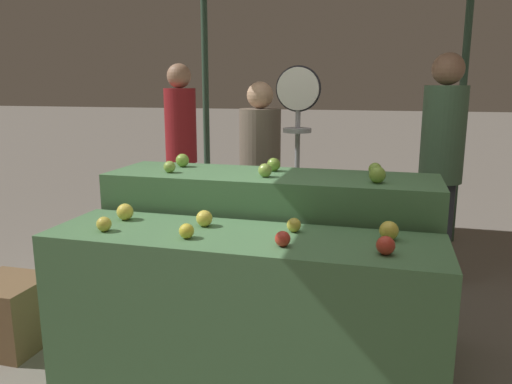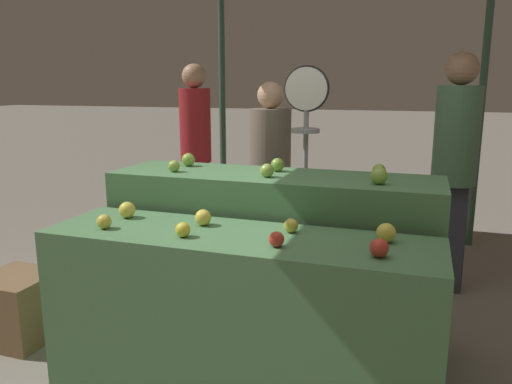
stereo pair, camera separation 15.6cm
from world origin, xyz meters
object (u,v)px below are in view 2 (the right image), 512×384
(person_vendor_at_scale, at_px, (270,167))
(produce_scale, at_px, (306,130))
(person_customer_right, at_px, (455,155))
(person_customer_left, at_px, (196,139))
(wooden_crate_side, at_px, (19,307))

(person_vendor_at_scale, bearing_deg, produce_scale, 111.79)
(person_customer_right, bearing_deg, produce_scale, 34.27)
(produce_scale, xyz_separation_m, person_customer_left, (-1.33, 0.99, -0.21))
(person_vendor_at_scale, relative_size, person_customer_right, 0.88)
(person_customer_right, bearing_deg, person_vendor_at_scale, 15.64)
(person_customer_left, relative_size, person_customer_right, 0.98)
(person_customer_left, bearing_deg, produce_scale, 154.33)
(produce_scale, relative_size, person_customer_left, 0.96)
(produce_scale, xyz_separation_m, wooden_crate_side, (-1.52, -1.20, -1.04))
(produce_scale, bearing_deg, person_customer_left, 143.30)
(produce_scale, xyz_separation_m, person_vendor_at_scale, (-0.36, 0.32, -0.33))
(produce_scale, xyz_separation_m, person_customer_right, (1.02, 0.48, -0.20))
(person_vendor_at_scale, distance_m, person_customer_right, 1.40)
(produce_scale, distance_m, person_vendor_at_scale, 0.59)
(person_vendor_at_scale, xyz_separation_m, wooden_crate_side, (-1.17, -1.52, -0.71))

